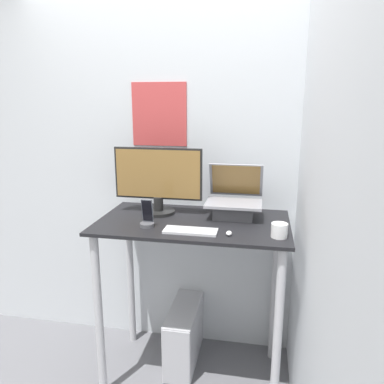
% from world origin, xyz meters
% --- Properties ---
extents(wall_back, '(6.00, 0.06, 2.60)m').
position_xyz_m(wall_back, '(-0.00, 0.75, 1.30)').
color(wall_back, silver).
rests_on(wall_back, ground_plane).
extents(wall_side_right, '(0.05, 6.00, 2.60)m').
position_xyz_m(wall_side_right, '(0.66, 0.00, 1.30)').
color(wall_side_right, silver).
rests_on(wall_side_right, ground_plane).
extents(desk, '(1.15, 0.66, 1.08)m').
position_xyz_m(desk, '(0.00, 0.33, 0.85)').
color(desk, black).
rests_on(desk, ground_plane).
extents(laptop, '(0.34, 0.32, 0.32)m').
position_xyz_m(laptop, '(0.23, 0.46, 1.17)').
color(laptop, '#4C4C51').
rests_on(laptop, desk).
extents(monitor, '(0.57, 0.21, 0.42)m').
position_xyz_m(monitor, '(-0.25, 0.45, 1.29)').
color(monitor, black).
rests_on(monitor, desk).
extents(keyboard, '(0.30, 0.11, 0.02)m').
position_xyz_m(keyboard, '(0.02, 0.13, 1.09)').
color(keyboard, silver).
rests_on(keyboard, desk).
extents(mouse, '(0.03, 0.05, 0.02)m').
position_xyz_m(mouse, '(0.24, 0.12, 1.10)').
color(mouse, white).
rests_on(mouse, desk).
extents(cell_phone, '(0.08, 0.08, 0.16)m').
position_xyz_m(cell_phone, '(-0.24, 0.18, 1.13)').
color(cell_phone, '#4C4C51').
rests_on(cell_phone, desk).
extents(computer_tower, '(0.19, 0.52, 0.41)m').
position_xyz_m(computer_tower, '(-0.09, 0.46, 0.20)').
color(computer_tower, silver).
rests_on(computer_tower, ground_plane).
extents(mug, '(0.09, 0.09, 0.08)m').
position_xyz_m(mug, '(0.50, 0.14, 1.12)').
color(mug, white).
rests_on(mug, desk).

